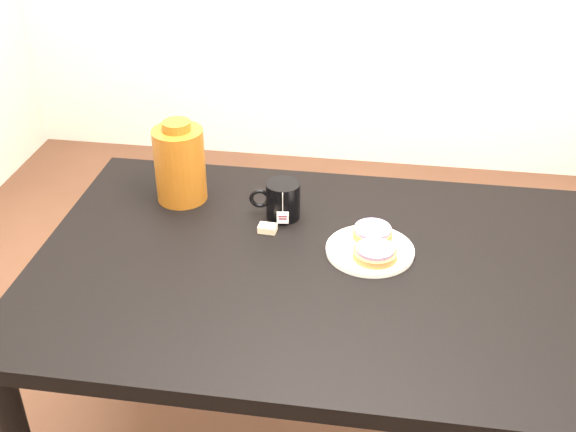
{
  "coord_description": "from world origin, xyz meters",
  "views": [
    {
      "loc": [
        0.12,
        -1.38,
        1.74
      ],
      "look_at": [
        -0.11,
        0.1,
        0.81
      ],
      "focal_mm": 45.0,
      "sensor_mm": 36.0,
      "label": 1
    }
  ],
  "objects_px": {
    "table": "(327,293)",
    "plate": "(370,250)",
    "bagel_back": "(373,232)",
    "teabag_pouch": "(268,228)",
    "bagel_package": "(180,164)",
    "mug": "(282,200)",
    "bagel_front": "(375,253)"
  },
  "relations": [
    {
      "from": "table",
      "to": "plate",
      "type": "relative_size",
      "value": 6.6
    },
    {
      "from": "teabag_pouch",
      "to": "bagel_package",
      "type": "bearing_deg",
      "value": 153.19
    },
    {
      "from": "bagel_back",
      "to": "bagel_front",
      "type": "relative_size",
      "value": 0.92
    },
    {
      "from": "table",
      "to": "bagel_package",
      "type": "bearing_deg",
      "value": 149.57
    },
    {
      "from": "plate",
      "to": "teabag_pouch",
      "type": "xyz_separation_m",
      "value": [
        -0.26,
        0.05,
        0.0
      ]
    },
    {
      "from": "bagel_back",
      "to": "teabag_pouch",
      "type": "bearing_deg",
      "value": 179.64
    },
    {
      "from": "table",
      "to": "plate",
      "type": "bearing_deg",
      "value": 34.56
    },
    {
      "from": "plate",
      "to": "bagel_back",
      "type": "distance_m",
      "value": 0.06
    },
    {
      "from": "plate",
      "to": "teabag_pouch",
      "type": "distance_m",
      "value": 0.27
    },
    {
      "from": "bagel_front",
      "to": "bagel_package",
      "type": "distance_m",
      "value": 0.58
    },
    {
      "from": "bagel_back",
      "to": "bagel_front",
      "type": "distance_m",
      "value": 0.09
    },
    {
      "from": "mug",
      "to": "bagel_package",
      "type": "bearing_deg",
      "value": 161.39
    },
    {
      "from": "table",
      "to": "bagel_package",
      "type": "xyz_separation_m",
      "value": [
        -0.42,
        0.25,
        0.19
      ]
    },
    {
      "from": "mug",
      "to": "teabag_pouch",
      "type": "relative_size",
      "value": 3.03
    },
    {
      "from": "bagel_back",
      "to": "teabag_pouch",
      "type": "xyz_separation_m",
      "value": [
        -0.26,
        0.0,
        -0.02
      ]
    },
    {
      "from": "bagel_package",
      "to": "bagel_back",
      "type": "bearing_deg",
      "value": -14.21
    },
    {
      "from": "bagel_front",
      "to": "teabag_pouch",
      "type": "height_order",
      "value": "bagel_front"
    },
    {
      "from": "table",
      "to": "bagel_package",
      "type": "height_order",
      "value": "bagel_package"
    },
    {
      "from": "bagel_back",
      "to": "teabag_pouch",
      "type": "distance_m",
      "value": 0.26
    },
    {
      "from": "bagel_front",
      "to": "teabag_pouch",
      "type": "distance_m",
      "value": 0.29
    },
    {
      "from": "teabag_pouch",
      "to": "table",
      "type": "bearing_deg",
      "value": -35.54
    },
    {
      "from": "bagel_back",
      "to": "bagel_front",
      "type": "bearing_deg",
      "value": -83.26
    },
    {
      "from": "bagel_back",
      "to": "table",
      "type": "bearing_deg",
      "value": -129.3
    },
    {
      "from": "table",
      "to": "bagel_back",
      "type": "relative_size",
      "value": 10.15
    },
    {
      "from": "mug",
      "to": "bagel_package",
      "type": "height_order",
      "value": "bagel_package"
    },
    {
      "from": "teabag_pouch",
      "to": "bagel_package",
      "type": "distance_m",
      "value": 0.3
    },
    {
      "from": "plate",
      "to": "teabag_pouch",
      "type": "height_order",
      "value": "teabag_pouch"
    },
    {
      "from": "plate",
      "to": "mug",
      "type": "distance_m",
      "value": 0.27
    },
    {
      "from": "mug",
      "to": "table",
      "type": "bearing_deg",
      "value": -62.04
    },
    {
      "from": "plate",
      "to": "bagel_package",
      "type": "height_order",
      "value": "bagel_package"
    },
    {
      "from": "mug",
      "to": "teabag_pouch",
      "type": "height_order",
      "value": "mug"
    },
    {
      "from": "table",
      "to": "teabag_pouch",
      "type": "distance_m",
      "value": 0.22
    }
  ]
}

